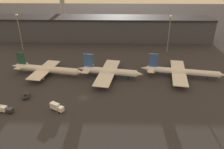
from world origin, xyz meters
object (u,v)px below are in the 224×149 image
at_px(airplane_0, 46,69).
at_px(service_vehicle_3, 4,109).
at_px(control_tower, 62,0).
at_px(airplane_2, 181,72).
at_px(service_vehicle_2, 57,107).
at_px(service_vehicle_0, 26,96).
at_px(airplane_1, 109,72).

height_order(airplane_0, service_vehicle_3, airplane_0).
bearing_deg(control_tower, service_vehicle_3, -88.60).
distance_m(airplane_2, control_tower, 135.86).
height_order(service_vehicle_3, control_tower, control_tower).
distance_m(airplane_0, service_vehicle_2, 38.43).
distance_m(airplane_0, service_vehicle_3, 37.91).
xyz_separation_m(airplane_2, service_vehicle_0, (-80.32, -24.19, -2.04)).
xyz_separation_m(airplane_0, service_vehicle_0, (-2.68, -25.21, -2.20)).
height_order(airplane_0, airplane_2, airplane_2).
bearing_deg(airplane_1, airplane_0, -173.96).
bearing_deg(service_vehicle_2, service_vehicle_3, -146.19).
relative_size(airplane_1, service_vehicle_0, 6.32).
xyz_separation_m(airplane_1, service_vehicle_0, (-39.43, -22.69, -2.34)).
relative_size(airplane_1, service_vehicle_2, 5.55).
relative_size(service_vehicle_2, service_vehicle_3, 0.84).
bearing_deg(airplane_0, airplane_2, 9.21).
bearing_deg(service_vehicle_3, airplane_1, 49.11).
xyz_separation_m(service_vehicle_0, control_tower, (-8.55, 123.66, 27.86)).
height_order(service_vehicle_2, control_tower, control_tower).
xyz_separation_m(airplane_1, airplane_2, (40.89, 1.51, -0.30)).
bearing_deg(airplane_2, airplane_0, -170.79).
xyz_separation_m(service_vehicle_3, control_tower, (-3.30, 135.48, 27.37)).
bearing_deg(service_vehicle_0, service_vehicle_3, -41.39).
bearing_deg(airplane_2, service_vehicle_3, -147.21).
height_order(service_vehicle_0, service_vehicle_3, service_vehicle_3).
xyz_separation_m(airplane_0, service_vehicle_2, (14.79, -35.44, -1.39)).
bearing_deg(airplane_1, control_tower, 125.38).
bearing_deg(airplane_1, service_vehicle_3, -132.36).
xyz_separation_m(airplane_2, control_tower, (-88.88, 99.46, 25.82)).
bearing_deg(service_vehicle_2, service_vehicle_0, 179.47).
distance_m(service_vehicle_0, service_vehicle_3, 12.94).
distance_m(service_vehicle_2, service_vehicle_3, 22.78).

